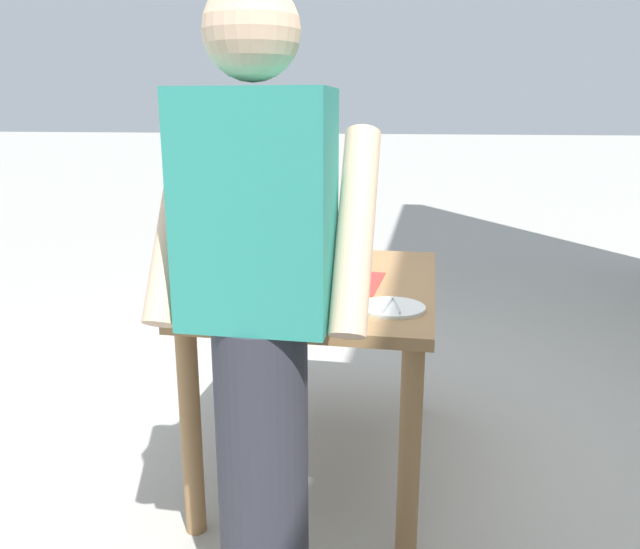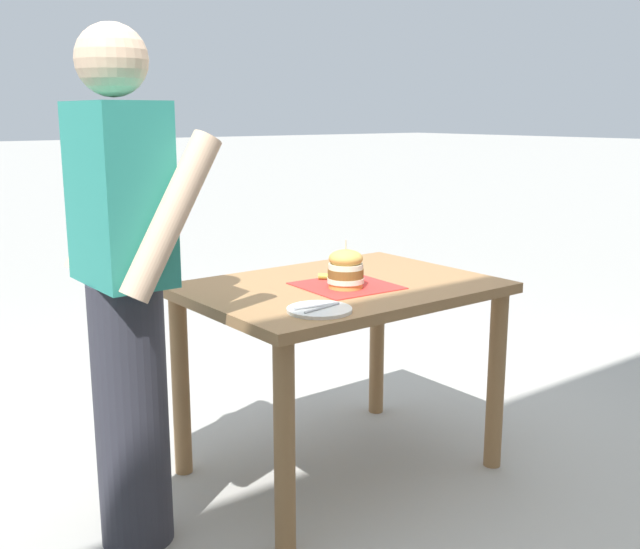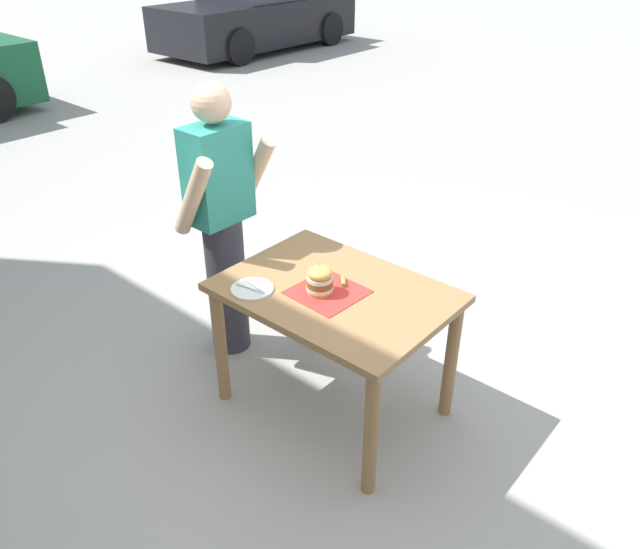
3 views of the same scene
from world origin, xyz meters
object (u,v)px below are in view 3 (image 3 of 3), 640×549
patio_table (334,310)px  diner_across_table (222,222)px  pickle_spear (343,281)px  side_plate_with_forks (252,289)px  parked_car_far_end (258,11)px  sandwich (320,280)px

patio_table → diner_across_table: (0.01, 0.87, 0.23)m
patio_table → diner_across_table: size_ratio=0.69×
pickle_spear → side_plate_with_forks: bearing=138.4°
parked_car_far_end → diner_across_table: bearing=-135.7°
sandwich → pickle_spear: sandwich is taller
patio_table → pickle_spear: size_ratio=13.88×
sandwich → pickle_spear: bearing=-12.3°
patio_table → sandwich: size_ratio=6.34×
patio_table → parked_car_far_end: bearing=47.6°
diner_across_table → patio_table: bearing=-90.9°
sandwich → side_plate_with_forks: sandwich is taller
sandwich → pickle_spear: size_ratio=2.19×
patio_table → side_plate_with_forks: side_plate_with_forks is taller
diner_across_table → parked_car_far_end: diner_across_table is taller
sandwich → parked_car_far_end: bearing=47.2°
sandwich → parked_car_far_end: (7.30, 7.88, -0.13)m
parked_car_far_end → sandwich: bearing=-132.8°
side_plate_with_forks → patio_table: bearing=-48.5°
pickle_spear → parked_car_far_end: parked_car_far_end is taller
side_plate_with_forks → pickle_spear: bearing=-41.6°
patio_table → side_plate_with_forks: size_ratio=5.27×
diner_across_table → parked_car_far_end: size_ratio=0.40×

